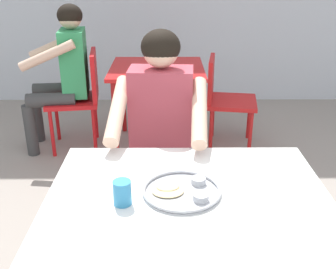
# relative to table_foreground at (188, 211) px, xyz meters

# --- Properties ---
(table_foreground) EXTENTS (1.10, 0.86, 0.72)m
(table_foreground) POSITION_rel_table_foreground_xyz_m (0.00, 0.00, 0.00)
(table_foreground) COLOR white
(table_foreground) RESTS_ON ground
(thali_tray) EXTENTS (0.31, 0.31, 0.03)m
(thali_tray) POSITION_rel_table_foreground_xyz_m (-0.02, 0.02, 0.08)
(thali_tray) COLOR #B7BABF
(thali_tray) RESTS_ON table_foreground
(drinking_cup) EXTENTS (0.07, 0.07, 0.10)m
(drinking_cup) POSITION_rel_table_foreground_xyz_m (-0.25, -0.06, 0.12)
(drinking_cup) COLOR #338CBF
(drinking_cup) RESTS_ON table_foreground
(chair_foreground) EXTENTS (0.43, 0.42, 0.84)m
(chair_foreground) POSITION_rel_table_foreground_xyz_m (-0.11, 0.86, -0.16)
(chair_foreground) COLOR silver
(chair_foreground) RESTS_ON ground
(diner_foreground) EXTENTS (0.51, 0.57, 1.24)m
(diner_foreground) POSITION_rel_table_foreground_xyz_m (-0.12, 0.65, 0.09)
(diner_foreground) COLOR #292929
(diner_foreground) RESTS_ON ground
(table_background_red) EXTENTS (0.79, 0.78, 0.73)m
(table_background_red) POSITION_rel_table_foreground_xyz_m (-0.16, 2.02, -0.02)
(table_background_red) COLOR red
(table_background_red) RESTS_ON ground
(chair_red_left) EXTENTS (0.49, 0.49, 0.86)m
(chair_red_left) POSITION_rel_table_foreground_xyz_m (-0.82, 2.01, -0.15)
(chair_red_left) COLOR red
(chair_red_left) RESTS_ON ground
(chair_red_right) EXTENTS (0.48, 0.49, 0.80)m
(chair_red_right) POSITION_rel_table_foreground_xyz_m (0.42, 2.04, -0.18)
(chair_red_right) COLOR red
(chair_red_right) RESTS_ON ground
(patron_background) EXTENTS (0.58, 0.53, 1.24)m
(patron_background) POSITION_rel_table_foreground_xyz_m (-0.95, 2.01, 0.09)
(patron_background) COLOR #3B3B3B
(patron_background) RESTS_ON ground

